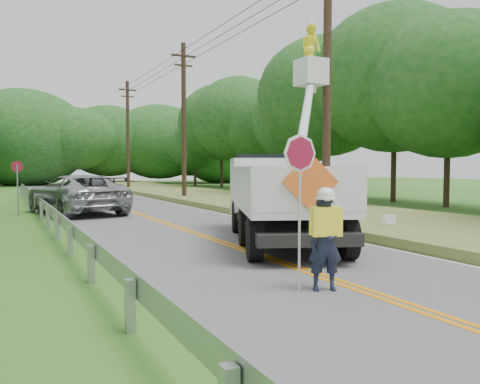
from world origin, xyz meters
name	(u,v)px	position (x,y,z in m)	size (l,w,h in m)	color
ground	(419,311)	(0.00, 0.00, 0.00)	(140.00, 140.00, 0.00)	#345B1A
road	(153,219)	(0.00, 14.00, 0.01)	(7.20, 96.00, 0.03)	#525254
guardrail	(46,208)	(-4.02, 14.91, 0.55)	(0.18, 48.00, 0.77)	#9CA0A5
utility_poles	(231,106)	(5.00, 17.02, 5.27)	(1.60, 43.30, 10.00)	black
tall_grass_verge	(298,209)	(7.10, 14.00, 0.15)	(7.00, 96.00, 0.30)	olive
treeline_right	(315,107)	(15.47, 24.39, 6.62)	(11.25, 52.15, 11.93)	#332319
treeline_horizon	(49,139)	(-0.33, 56.20, 5.50)	(58.15, 15.42, 11.60)	#144917
flagger	(325,235)	(-0.60, 1.55, 0.98)	(1.09, 0.57, 2.70)	#191E33
bucket_truck	(278,184)	(2.10, 7.54, 1.61)	(5.66, 7.69, 7.11)	black
suv_silver	(76,194)	(-2.49, 17.78, 0.91)	(2.94, 6.38, 1.77)	#A2A4A9
suv_darkgrey	(85,191)	(-1.41, 22.26, 0.85)	(2.32, 5.71, 1.66)	#3D3E46
stop_sign_permanent	(17,180)	(-4.90, 18.04, 1.60)	(0.52, 0.06, 2.43)	#9CA0A5
yard_sign	(389,220)	(5.36, 6.21, 0.47)	(0.43, 0.20, 0.66)	white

